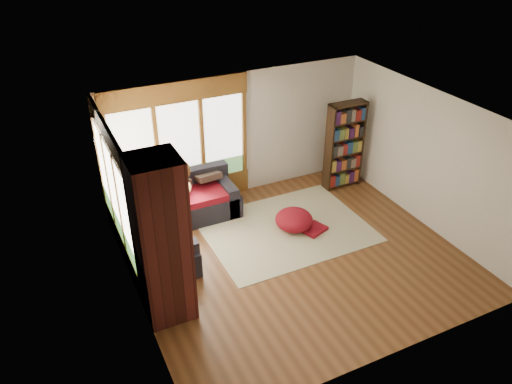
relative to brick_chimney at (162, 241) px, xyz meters
name	(u,v)px	position (x,y,z in m)	size (l,w,h in m)	color
floor	(295,256)	(2.40, 0.35, -1.30)	(5.50, 5.50, 0.00)	#553117
ceiling	(302,118)	(2.40, 0.35, 1.30)	(5.50, 5.50, 0.00)	white
wall_back	(237,136)	(2.40, 2.85, 0.00)	(5.50, 0.04, 2.60)	silver
wall_front	(399,284)	(2.40, -2.15, 0.00)	(5.50, 0.04, 2.60)	silver
wall_left	(131,234)	(-0.35, 0.35, 0.00)	(0.04, 5.00, 2.60)	silver
wall_right	(428,159)	(5.15, 0.35, 0.00)	(0.04, 5.00, 2.60)	silver
windows_back	(180,145)	(1.20, 2.82, 0.05)	(2.82, 0.10, 1.90)	brown
windows_left	(115,192)	(-0.32, 1.55, 0.05)	(0.10, 2.62, 1.90)	brown
roller_blind	(103,150)	(-0.29, 2.38, 0.45)	(0.03, 0.72, 0.90)	gray
brick_chimney	(162,241)	(0.00, 0.00, 0.00)	(0.70, 0.70, 2.60)	#471914
sectional_sofa	(159,220)	(0.45, 2.05, -1.00)	(2.20, 2.20, 0.80)	black
area_rug	(286,229)	(2.64, 1.14, -1.29)	(3.01, 2.31, 0.01)	white
bookshelf	(344,146)	(4.54, 2.11, -0.35)	(0.82, 0.27, 1.90)	black
pouf	(294,219)	(2.79, 1.11, -1.10)	(0.72, 0.72, 0.39)	maroon
dog_tan	(174,187)	(0.83, 2.21, -0.48)	(1.16, 1.13, 0.57)	brown
dog_brindle	(166,221)	(0.40, 1.30, -0.57)	(0.47, 0.73, 0.39)	black
throw_pillows	(156,193)	(0.48, 2.20, -0.51)	(1.98, 1.68, 0.45)	#34261E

